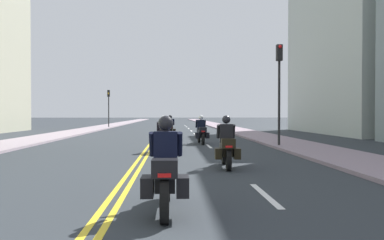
{
  "coord_description": "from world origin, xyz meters",
  "views": [
    {
      "loc": [
        1.11,
        0.23,
        1.67
      ],
      "look_at": [
        2.21,
        21.04,
        1.35
      ],
      "focal_mm": 35.79,
      "sensor_mm": 36.0,
      "label": 1
    }
  ],
  "objects_px": {
    "motorcycle_2": "(163,137)",
    "motorcycle_4": "(170,129)",
    "traffic_light_far": "(109,102)",
    "motorcycle_1": "(227,147)",
    "traffic_light_near": "(279,77)",
    "motorcycle_3": "(201,132)",
    "motorcycle_0": "(166,174)"
  },
  "relations": [
    {
      "from": "motorcycle_1",
      "to": "motorcycle_2",
      "type": "bearing_deg",
      "value": 114.97
    },
    {
      "from": "motorcycle_2",
      "to": "traffic_light_near",
      "type": "relative_size",
      "value": 0.42
    },
    {
      "from": "traffic_light_near",
      "to": "motorcycle_4",
      "type": "bearing_deg",
      "value": 125.7
    },
    {
      "from": "motorcycle_0",
      "to": "motorcycle_4",
      "type": "relative_size",
      "value": 1.02
    },
    {
      "from": "motorcycle_0",
      "to": "motorcycle_1",
      "type": "distance_m",
      "value": 5.59
    },
    {
      "from": "traffic_light_far",
      "to": "traffic_light_near",
      "type": "bearing_deg",
      "value": -64.83
    },
    {
      "from": "motorcycle_1",
      "to": "traffic_light_near",
      "type": "distance_m",
      "value": 8.47
    },
    {
      "from": "motorcycle_1",
      "to": "traffic_light_far",
      "type": "bearing_deg",
      "value": 107.75
    },
    {
      "from": "motorcycle_3",
      "to": "motorcycle_4",
      "type": "xyz_separation_m",
      "value": [
        -1.75,
        5.16,
        -0.02
      ]
    },
    {
      "from": "motorcycle_0",
      "to": "motorcycle_2",
      "type": "distance_m",
      "value": 10.34
    },
    {
      "from": "motorcycle_1",
      "to": "motorcycle_2",
      "type": "height_order",
      "value": "motorcycle_1"
    },
    {
      "from": "motorcycle_0",
      "to": "traffic_light_near",
      "type": "distance_m",
      "value": 13.82
    },
    {
      "from": "motorcycle_3",
      "to": "traffic_light_near",
      "type": "distance_m",
      "value": 5.29
    },
    {
      "from": "motorcycle_0",
      "to": "motorcycle_2",
      "type": "bearing_deg",
      "value": 91.82
    },
    {
      "from": "motorcycle_3",
      "to": "motorcycle_4",
      "type": "height_order",
      "value": "motorcycle_3"
    },
    {
      "from": "motorcycle_1",
      "to": "traffic_light_near",
      "type": "bearing_deg",
      "value": 65.39
    },
    {
      "from": "motorcycle_3",
      "to": "motorcycle_1",
      "type": "bearing_deg",
      "value": -93.02
    },
    {
      "from": "motorcycle_0",
      "to": "traffic_light_far",
      "type": "xyz_separation_m",
      "value": [
        -7.47,
        39.89,
        2.49
      ]
    },
    {
      "from": "traffic_light_far",
      "to": "motorcycle_1",
      "type": "bearing_deg",
      "value": -75.0
    },
    {
      "from": "motorcycle_1",
      "to": "traffic_light_near",
      "type": "relative_size",
      "value": 0.42
    },
    {
      "from": "motorcycle_4",
      "to": "traffic_light_near",
      "type": "height_order",
      "value": "traffic_light_near"
    },
    {
      "from": "motorcycle_4",
      "to": "traffic_light_far",
      "type": "relative_size",
      "value": 0.47
    },
    {
      "from": "motorcycle_4",
      "to": "traffic_light_near",
      "type": "xyz_separation_m",
      "value": [
        5.47,
        -7.61,
        2.88
      ]
    },
    {
      "from": "motorcycle_3",
      "to": "traffic_light_near",
      "type": "height_order",
      "value": "traffic_light_near"
    },
    {
      "from": "motorcycle_1",
      "to": "motorcycle_4",
      "type": "xyz_separation_m",
      "value": [
        -1.8,
        14.69,
        -0.01
      ]
    },
    {
      "from": "motorcycle_0",
      "to": "motorcycle_4",
      "type": "bearing_deg",
      "value": 90.39
    },
    {
      "from": "motorcycle_2",
      "to": "traffic_light_far",
      "type": "height_order",
      "value": "traffic_light_far"
    },
    {
      "from": "traffic_light_near",
      "to": "motorcycle_3",
      "type": "bearing_deg",
      "value": 146.6
    },
    {
      "from": "motorcycle_1",
      "to": "traffic_light_far",
      "type": "height_order",
      "value": "traffic_light_far"
    },
    {
      "from": "motorcycle_2",
      "to": "motorcycle_4",
      "type": "xyz_separation_m",
      "value": [
        0.26,
        9.64,
        -0.01
      ]
    },
    {
      "from": "motorcycle_4",
      "to": "traffic_light_far",
      "type": "xyz_separation_m",
      "value": [
        -7.47,
        19.92,
        2.51
      ]
    },
    {
      "from": "traffic_light_near",
      "to": "traffic_light_far",
      "type": "relative_size",
      "value": 1.13
    }
  ]
}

